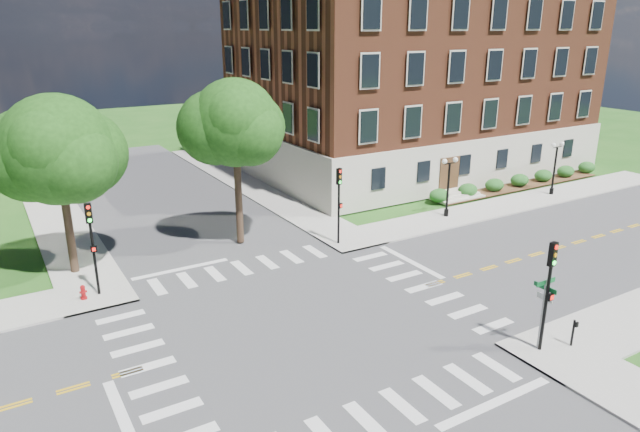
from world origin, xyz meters
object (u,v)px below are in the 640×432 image
twin_lamp_east (555,165)px  push_button_post (573,331)px  traffic_signal_nw (92,237)px  traffic_signal_ne (339,196)px  twin_lamp_west (448,183)px  traffic_signal_se (549,283)px  street_sign_pole (544,300)px  fire_hydrant (83,293)px

twin_lamp_east → push_button_post: size_ratio=3.53×
traffic_signal_nw → twin_lamp_east: (35.02, 0.24, -0.66)m
traffic_signal_nw → twin_lamp_east: traffic_signal_nw is taller
traffic_signal_nw → traffic_signal_ne: bearing=-0.9°
traffic_signal_ne → twin_lamp_east: traffic_signal_ne is taller
traffic_signal_nw → twin_lamp_east: 35.03m
twin_lamp_east → push_button_post: (-18.80, -15.71, -1.73)m
traffic_signal_nw → twin_lamp_west: bearing=0.9°
traffic_signal_se → street_sign_pole: 0.90m
fire_hydrant → street_sign_pole: bearing=-43.0°
traffic_signal_se → street_sign_pole: traffic_signal_se is taller
fire_hydrant → traffic_signal_ne: bearing=-0.1°
traffic_signal_se → twin_lamp_west: 17.78m
push_button_post → fire_hydrant: push_button_post is taller
twin_lamp_west → push_button_post: (-7.56, -15.84, -1.73)m
traffic_signal_ne → street_sign_pole: 14.61m
traffic_signal_se → street_sign_pole: (0.07, 0.19, -0.88)m
traffic_signal_se → twin_lamp_west: bearing=59.8°
traffic_signal_nw → twin_lamp_west: (23.77, 0.37, -0.66)m
fire_hydrant → twin_lamp_east: bearing=0.7°
traffic_signal_ne → push_button_post: traffic_signal_ne is taller
twin_lamp_east → street_sign_pole: 25.11m
traffic_signal_se → fire_hydrant: bearing=136.5°
traffic_signal_se → push_button_post: 2.81m
street_sign_pole → twin_lamp_west: bearing=59.7°
traffic_signal_se → twin_lamp_west: (8.94, 15.35, -0.66)m
twin_lamp_west → push_button_post: twin_lamp_west is taller
traffic_signal_nw → street_sign_pole: size_ratio=1.55×
traffic_signal_nw → fire_hydrant: size_ratio=6.40×
twin_lamp_west → traffic_signal_nw: bearing=-179.1°
twin_lamp_east → fire_hydrant: bearing=-179.3°
street_sign_pole → fire_hydrant: 21.48m
traffic_signal_ne → twin_lamp_west: bearing=3.6°
traffic_signal_nw → push_button_post: (16.22, -15.47, -2.39)m
fire_hydrant → traffic_signal_nw: bearing=14.9°
traffic_signal_se → twin_lamp_west: traffic_signal_se is taller
traffic_signal_ne → fire_hydrant: (-15.02, 0.02, -2.72)m
push_button_post → traffic_signal_se: bearing=160.6°
traffic_signal_ne → fire_hydrant: traffic_signal_ne is taller
traffic_signal_ne → twin_lamp_east: size_ratio=1.13×
twin_lamp_east → push_button_post: 24.56m
twin_lamp_west → traffic_signal_se: bearing=-120.2°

